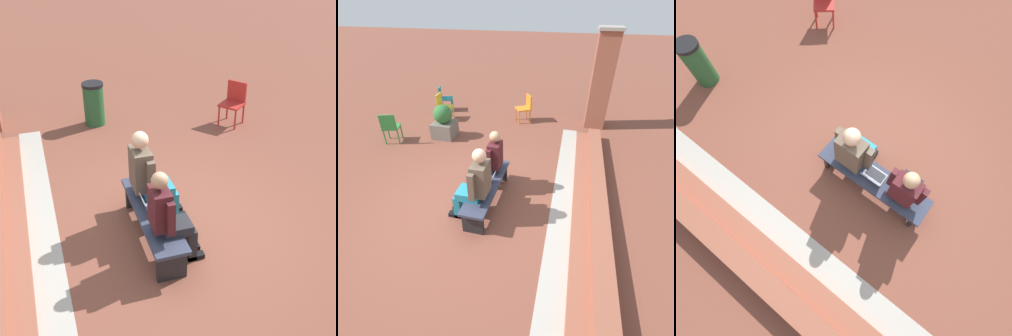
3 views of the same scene
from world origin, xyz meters
The scene contains 13 objects.
ground_plane centered at (0.00, 0.00, 0.00)m, with size 60.00×60.00×0.00m, color brown.
concrete_strip centered at (-0.17, 1.73, 0.00)m, with size 7.57×0.40×0.01m, color #A8A399.
brick_steps centered at (-0.17, 2.28, 0.12)m, with size 6.77×0.60×0.30m.
brick_pillar_left_of_steps centered at (-4.52, 2.41, 1.39)m, with size 0.64×0.64×2.75m.
bench centered at (-0.17, 0.32, 0.35)m, with size 1.80×0.44×0.45m.
person_student centered at (-0.63, 0.25, 0.71)m, with size 0.53×0.67×1.32m.
person_adult centered at (0.24, 0.24, 0.75)m, with size 0.59×0.75×1.42m.
laptop centered at (-0.16, 0.33, 0.50)m, with size 0.32×0.29×0.21m.
plastic_chair_foreground centered at (-1.98, -2.99, 0.48)m, with size 0.54×0.54×0.84m.
plastic_chair_mid_courtyard centered at (-4.34, 0.26, 0.48)m, with size 0.57×0.57×0.84m.
plastic_chair_by_pillar centered at (-3.81, -2.33, 0.48)m, with size 0.45×0.45×0.84m.
plastic_chair_near_bench_right centered at (-4.59, -2.66, 0.48)m, with size 0.54×0.54×0.84m.
planter centered at (-2.65, -1.75, 0.44)m, with size 0.60×0.60×0.94m.
Camera 2 is at (3.56, 1.63, 3.40)m, focal length 28.00 mm.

